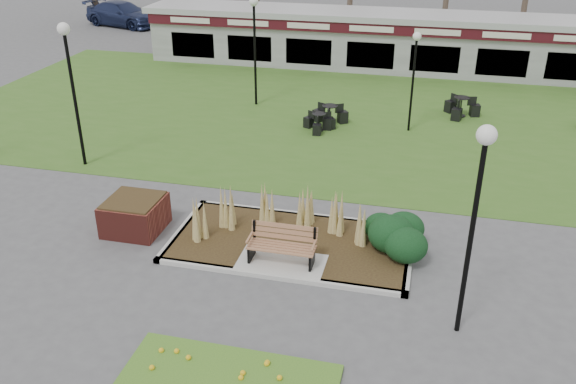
% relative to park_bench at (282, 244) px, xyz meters
% --- Properties ---
extents(ground, '(100.00, 100.00, 0.00)m').
position_rel_park_bench_xyz_m(ground, '(0.00, -0.25, -0.59)').
color(ground, '#515154').
rests_on(ground, ground).
extents(lawn, '(34.00, 16.00, 0.02)m').
position_rel_park_bench_xyz_m(lawn, '(0.00, 11.75, -0.58)').
color(lawn, '#3A6620').
rests_on(lawn, ground).
extents(planting_bed, '(6.75, 3.40, 1.27)m').
position_rel_park_bench_xyz_m(planting_bed, '(1.27, 1.10, -0.22)').
color(planting_bed, '#301E13').
rests_on(planting_bed, ground).
extents(park_bench, '(1.70, 0.66, 0.93)m').
position_rel_park_bench_xyz_m(park_bench, '(0.00, 0.00, 0.00)').
color(park_bench, '#A46B4A').
rests_on(park_bench, ground).
extents(brick_planter, '(1.50, 1.50, 0.95)m').
position_rel_park_bench_xyz_m(brick_planter, '(-4.40, 0.75, -0.11)').
color(brick_planter, maroon).
rests_on(brick_planter, ground).
extents(food_pavilion, '(24.60, 3.40, 2.90)m').
position_rel_park_bench_xyz_m(food_pavilion, '(0.00, 19.71, 0.89)').
color(food_pavilion, gray).
rests_on(food_pavilion, ground).
extents(lamp_post_near_left, '(0.40, 0.40, 4.83)m').
position_rel_park_bench_xyz_m(lamp_post_near_left, '(-8.17, 4.47, 2.93)').
color(lamp_post_near_left, black).
rests_on(lamp_post_near_left, ground).
extents(lamp_post_near_right, '(0.39, 0.39, 4.68)m').
position_rel_park_bench_xyz_m(lamp_post_near_right, '(4.29, -1.61, 2.83)').
color(lamp_post_near_right, black).
rests_on(lamp_post_near_right, ground).
extents(lamp_post_mid_right, '(0.32, 0.32, 3.85)m').
position_rel_park_bench_xyz_m(lamp_post_mid_right, '(2.49, 10.46, 2.22)').
color(lamp_post_mid_right, black).
rests_on(lamp_post_mid_right, ground).
extents(lamp_post_far_left, '(0.38, 0.38, 4.61)m').
position_rel_park_bench_xyz_m(lamp_post_far_left, '(-4.27, 12.20, 2.77)').
color(lamp_post_far_left, black).
rests_on(lamp_post_far_left, ground).
extents(bistro_set_a, '(1.30, 1.17, 0.69)m').
position_rel_park_bench_xyz_m(bistro_set_a, '(-0.96, 9.64, -0.34)').
color(bistro_set_a, black).
rests_on(bistro_set_a, ground).
extents(bistro_set_b, '(1.49, 1.32, 0.79)m').
position_rel_park_bench_xyz_m(bistro_set_b, '(-0.66, 10.41, -0.31)').
color(bistro_set_b, black).
rests_on(bistro_set_b, ground).
extents(bistro_set_d, '(1.48, 1.49, 0.82)m').
position_rel_park_bench_xyz_m(bistro_set_d, '(4.48, 12.69, -0.30)').
color(bistro_set_d, black).
rests_on(bistro_set_d, ground).
extents(car_silver, '(3.82, 1.57, 1.30)m').
position_rel_park_bench_xyz_m(car_silver, '(-13.39, 26.75, 0.06)').
color(car_silver, '#AAAAAF').
rests_on(car_silver, ground).
extents(car_black, '(4.07, 2.30, 1.27)m').
position_rel_park_bench_xyz_m(car_black, '(-8.00, 20.75, 0.05)').
color(car_black, black).
rests_on(car_black, ground).
extents(car_blue, '(6.05, 3.79, 1.64)m').
position_rel_park_bench_xyz_m(car_blue, '(-18.17, 26.75, 0.23)').
color(car_blue, navy).
rests_on(car_blue, ground).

